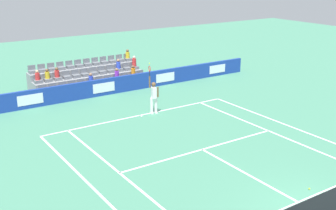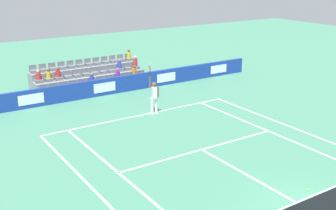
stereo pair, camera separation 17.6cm
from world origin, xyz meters
name	(u,v)px [view 1 (the left image)]	position (x,y,z in m)	size (l,w,h in m)	color
line_baseline	(140,115)	(0.00, -11.89, 0.00)	(10.97, 0.10, 0.01)	white
line_service	(202,149)	(0.00, -6.40, 0.00)	(8.23, 0.10, 0.01)	white
line_centre_service	(253,178)	(0.00, -3.20, 0.00)	(0.10, 6.40, 0.01)	white
line_singles_sideline_left	(125,177)	(4.12, -5.95, 0.00)	(0.10, 11.89, 0.01)	white
line_singles_sideline_right	(275,134)	(-4.12, -5.95, 0.00)	(0.10, 11.89, 0.01)	white
line_doubles_sideline_left	(92,187)	(5.49, -5.95, 0.00)	(0.10, 11.89, 0.01)	white
line_doubles_sideline_right	(294,128)	(-5.49, -5.95, 0.00)	(0.10, 11.89, 0.01)	white
line_centre_mark	(141,116)	(0.00, -11.79, 0.00)	(0.10, 0.20, 0.01)	white
sponsor_barrier	(103,87)	(0.00, -16.46, 0.53)	(22.88, 0.22, 1.06)	#193899
tennis_net	(325,203)	(0.00, 0.00, 0.49)	(11.97, 0.10, 1.07)	#33383D
tennis_player	(154,96)	(-0.79, -11.74, 0.99)	(0.51, 0.41, 2.85)	white
stadium_stand	(88,79)	(-0.01, -18.77, 0.55)	(7.44, 2.85, 2.09)	gray
loose_tennis_ball	(309,189)	(-1.04, -1.40, 0.03)	(0.07, 0.07, 0.07)	#D1E533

